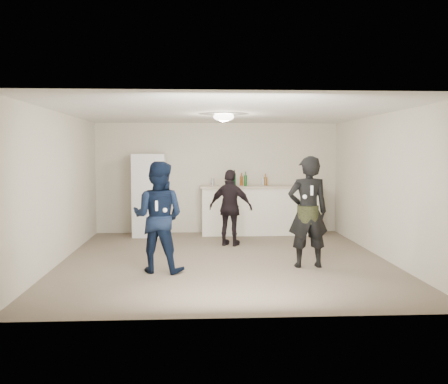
{
  "coord_description": "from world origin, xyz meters",
  "views": [
    {
      "loc": [
        -0.48,
        -8.38,
        1.83
      ],
      "look_at": [
        0.0,
        0.2,
        1.15
      ],
      "focal_mm": 40.0,
      "sensor_mm": 36.0,
      "label": 1
    }
  ],
  "objects": [
    {
      "name": "nunchuk_man",
      "position": [
        -0.94,
        -1.02,
        0.98
      ],
      "size": [
        0.07,
        0.07,
        0.07
      ],
      "primitive_type": "sphere",
      "color": "white",
      "rests_on": "man"
    },
    {
      "name": "woman",
      "position": [
        1.29,
        -0.58,
        0.89
      ],
      "size": [
        0.66,
        0.45,
        1.78
      ],
      "primitive_type": "imported",
      "rotation": [
        0.0,
        0.0,
        3.18
      ],
      "color": "black",
      "rests_on": "floor"
    },
    {
      "name": "spectator",
      "position": [
        0.19,
        1.32,
        0.75
      ],
      "size": [
        0.95,
        0.67,
        1.5
      ],
      "primitive_type": "imported",
      "rotation": [
        0.0,
        0.0,
        2.75
      ],
      "color": "black",
      "rests_on": "floor"
    },
    {
      "name": "counter",
      "position": [
        0.95,
        2.67,
        0.53
      ],
      "size": [
        2.6,
        0.56,
        1.05
      ],
      "primitive_type": "cube",
      "color": "white",
      "rests_on": "floor"
    },
    {
      "name": "remote_man",
      "position": [
        -1.06,
        -1.05,
        1.05
      ],
      "size": [
        0.04,
        0.04,
        0.15
      ],
      "primitive_type": "cube",
      "color": "silver",
      "rests_on": "man"
    },
    {
      "name": "fridge",
      "position": [
        -1.51,
        2.6,
        0.9
      ],
      "size": [
        0.7,
        0.7,
        1.8
      ],
      "primitive_type": "cube",
      "color": "white",
      "rests_on": "floor"
    },
    {
      "name": "counter_top",
      "position": [
        0.95,
        2.67,
        1.07
      ],
      "size": [
        2.68,
        0.64,
        0.04
      ],
      "primitive_type": "cube",
      "color": "beige",
      "rests_on": "counter"
    },
    {
      "name": "floor",
      "position": [
        0.0,
        0.0,
        0.0
      ],
      "size": [
        6.0,
        6.0,
        0.0
      ],
      "primitive_type": "plane",
      "color": "#6B5B4C",
      "rests_on": "ground"
    },
    {
      "name": "wall_left",
      "position": [
        -2.75,
        0.0,
        1.25
      ],
      "size": [
        0.0,
        6.0,
        6.0
      ],
      "primitive_type": "plane",
      "rotation": [
        1.57,
        0.0,
        1.57
      ],
      "color": "beige",
      "rests_on": "floor"
    },
    {
      "name": "camo_shorts",
      "position": [
        1.29,
        -0.58,
        0.85
      ],
      "size": [
        0.34,
        0.34,
        0.28
      ],
      "primitive_type": "cylinder",
      "color": "#2E3317",
      "rests_on": "woman"
    },
    {
      "name": "shaker",
      "position": [
        -0.12,
        2.66,
        1.18
      ],
      "size": [
        0.08,
        0.08,
        0.17
      ],
      "primitive_type": "cylinder",
      "color": "silver",
      "rests_on": "counter_top"
    },
    {
      "name": "bottle_cluster",
      "position": [
        0.71,
        2.71,
        1.2
      ],
      "size": [
        0.78,
        0.29,
        0.28
      ],
      "color": "brown",
      "rests_on": "counter_top"
    },
    {
      "name": "nunchuk_woman",
      "position": [
        1.19,
        -0.8,
        1.15
      ],
      "size": [
        0.07,
        0.07,
        0.07
      ],
      "primitive_type": "sphere",
      "color": "white",
      "rests_on": "woman"
    },
    {
      "name": "wall_right",
      "position": [
        2.75,
        0.0,
        1.25
      ],
      "size": [
        0.0,
        6.0,
        6.0
      ],
      "primitive_type": "plane",
      "rotation": [
        1.57,
        0.0,
        -1.57
      ],
      "color": "beige",
      "rests_on": "floor"
    },
    {
      "name": "ceiling",
      "position": [
        0.0,
        0.0,
        2.5
      ],
      "size": [
        6.0,
        6.0,
        0.0
      ],
      "primitive_type": "plane",
      "rotation": [
        3.14,
        0.0,
        0.0
      ],
      "color": "silver",
      "rests_on": "wall_back"
    },
    {
      "name": "wall_front",
      "position": [
        0.0,
        -3.0,
        1.25
      ],
      "size": [
        6.0,
        0.0,
        6.0
      ],
      "primitive_type": "plane",
      "rotation": [
        -1.57,
        0.0,
        0.0
      ],
      "color": "beige",
      "rests_on": "floor"
    },
    {
      "name": "man",
      "position": [
        -1.06,
        -0.77,
        0.85
      ],
      "size": [
        0.97,
        0.84,
        1.7
      ],
      "primitive_type": "imported",
      "rotation": [
        0.0,
        0.0,
        2.87
      ],
      "color": "#0F1F40",
      "rests_on": "floor"
    },
    {
      "name": "wall_back",
      "position": [
        0.0,
        3.0,
        1.25
      ],
      "size": [
        6.0,
        0.0,
        6.0
      ],
      "primitive_type": "plane",
      "rotation": [
        1.57,
        0.0,
        0.0
      ],
      "color": "beige",
      "rests_on": "floor"
    },
    {
      "name": "ceiling_dome",
      "position": [
        0.0,
        0.3,
        2.45
      ],
      "size": [
        0.36,
        0.36,
        0.16
      ],
      "primitive_type": "ellipsoid",
      "color": "white",
      "rests_on": "ceiling"
    },
    {
      "name": "remote_woman",
      "position": [
        1.29,
        -0.83,
        1.25
      ],
      "size": [
        0.04,
        0.04,
        0.15
      ],
      "primitive_type": "cube",
      "color": "silver",
      "rests_on": "woman"
    },
    {
      "name": "fridge_handle",
      "position": [
        -1.23,
        2.23,
        1.3
      ],
      "size": [
        0.02,
        0.02,
        0.6
      ],
      "primitive_type": "cylinder",
      "color": "silver",
      "rests_on": "fridge"
    }
  ]
}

